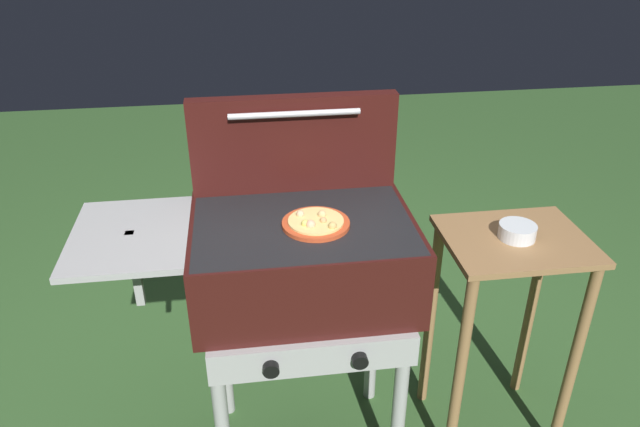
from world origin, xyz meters
TOP-DOWN VIEW (x-y plane):
  - grill at (-0.01, -0.00)m, footprint 0.96×0.53m
  - grill_lid_open at (0.00, 0.21)m, footprint 0.63×0.08m
  - pizza_cheese at (0.03, -0.03)m, footprint 0.19×0.19m
  - prep_table at (0.66, 0.00)m, footprint 0.44×0.36m
  - topping_bowl_near at (0.66, 0.00)m, footprint 0.11×0.11m

SIDE VIEW (x-z plane):
  - prep_table at x=0.66m, z-range 0.16..0.95m
  - grill at x=-0.01m, z-range 0.31..1.21m
  - topping_bowl_near at x=0.66m, z-range 0.79..0.83m
  - pizza_cheese at x=0.03m, z-range 0.89..0.93m
  - grill_lid_open at x=0.00m, z-range 0.90..1.20m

